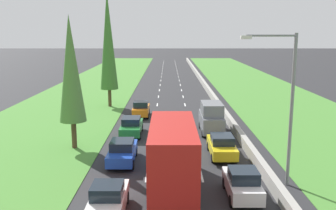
# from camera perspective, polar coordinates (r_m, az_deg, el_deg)

# --- Properties ---
(ground_plane) EXTENTS (300.00, 300.00, 0.00)m
(ground_plane) POSITION_cam_1_polar(r_m,az_deg,el_deg) (62.34, 0.15, 2.67)
(ground_plane) COLOR #28282B
(ground_plane) RESTS_ON ground
(grass_verge_left) EXTENTS (14.00, 140.00, 0.04)m
(grass_verge_left) POSITION_cam_1_polar(r_m,az_deg,el_deg) (63.53, -11.35, 2.63)
(grass_verge_left) COLOR #478433
(grass_verge_left) RESTS_ON ground
(grass_verge_right) EXTENTS (14.00, 140.00, 0.04)m
(grass_verge_right) POSITION_cam_1_polar(r_m,az_deg,el_deg) (64.06, 13.10, 2.62)
(grass_verge_right) COLOR #478433
(grass_verge_right) RESTS_ON ground
(median_barrier) EXTENTS (0.44, 120.00, 0.85)m
(median_barrier) POSITION_cam_1_polar(r_m,az_deg,el_deg) (62.58, 5.38, 3.04)
(median_barrier) COLOR #9E9B93
(median_barrier) RESTS_ON ground
(lane_markings) EXTENTS (3.64, 116.00, 0.01)m
(lane_markings) POSITION_cam_1_polar(r_m,az_deg,el_deg) (62.34, 0.15, 2.67)
(lane_markings) COLOR white
(lane_markings) RESTS_ON ground
(white_hatchback_left_lane) EXTENTS (1.74, 3.90, 1.72)m
(white_hatchback_left_lane) POSITION_cam_1_polar(r_m,az_deg,el_deg) (19.61, -9.22, -13.89)
(white_hatchback_left_lane) COLOR white
(white_hatchback_left_lane) RESTS_ON ground
(white_hatchback_right_lane) EXTENTS (1.74, 3.90, 1.72)m
(white_hatchback_right_lane) POSITION_cam_1_polar(r_m,az_deg,el_deg) (21.59, 10.98, -11.55)
(white_hatchback_right_lane) COLOR white
(white_hatchback_right_lane) RESTS_ON ground
(yellow_sedan_right_lane_third) EXTENTS (1.82, 4.50, 1.64)m
(yellow_sedan_right_lane_third) POSITION_cam_1_polar(r_m,az_deg,el_deg) (28.16, 7.92, -6.10)
(yellow_sedan_right_lane_third) COLOR yellow
(yellow_sedan_right_lane_third) RESTS_ON ground
(blue_sedan_left_lane) EXTENTS (1.82, 4.50, 1.64)m
(blue_sedan_left_lane) POSITION_cam_1_polar(r_m,az_deg,el_deg) (26.77, -7.12, -6.99)
(blue_sedan_left_lane) COLOR #1E47B7
(blue_sedan_left_lane) RESTS_ON ground
(red_box_truck_centre_lane) EXTENTS (2.46, 9.40, 4.18)m
(red_box_truck_centre_lane) POSITION_cam_1_polar(r_m,az_deg,el_deg) (21.46, 0.47, -7.65)
(red_box_truck_centre_lane) COLOR black
(red_box_truck_centre_lane) RESTS_ON ground
(green_sedan_left_lane) EXTENTS (1.82, 4.50, 1.64)m
(green_sedan_left_lane) POSITION_cam_1_polar(r_m,az_deg,el_deg) (33.65, -5.76, -3.21)
(green_sedan_left_lane) COLOR #237A33
(green_sedan_left_lane) RESTS_ON ground
(grey_van_right_lane) EXTENTS (1.96, 4.90, 2.82)m
(grey_van_right_lane) POSITION_cam_1_polar(r_m,az_deg,el_deg) (34.32, 6.38, -1.94)
(grey_van_right_lane) COLOR slate
(grey_van_right_lane) RESTS_ON ground
(orange_hatchback_left_lane) EXTENTS (1.74, 3.90, 1.72)m
(orange_hatchback_left_lane) POSITION_cam_1_polar(r_m,az_deg,el_deg) (40.86, -4.32, -0.61)
(orange_hatchback_left_lane) COLOR orange
(orange_hatchback_left_lane) RESTS_ON ground
(poplar_tree_second) EXTENTS (2.06, 2.06, 10.38)m
(poplar_tree_second) POSITION_cam_1_polar(r_m,az_deg,el_deg) (29.71, -14.70, 5.22)
(poplar_tree_second) COLOR #4C3823
(poplar_tree_second) RESTS_ON ground
(poplar_tree_third) EXTENTS (2.15, 2.15, 13.89)m
(poplar_tree_third) POSITION_cam_1_polar(r_m,az_deg,el_deg) (46.10, -9.28, 9.57)
(poplar_tree_third) COLOR #4C3823
(poplar_tree_third) RESTS_ON ground
(street_light_mast) EXTENTS (3.20, 0.28, 9.00)m
(street_light_mast) POSITION_cam_1_polar(r_m,az_deg,el_deg) (22.74, 17.24, 0.85)
(street_light_mast) COLOR gray
(street_light_mast) RESTS_ON ground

